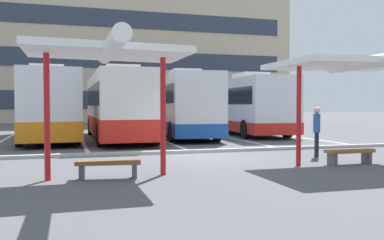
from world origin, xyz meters
TOP-DOWN VIEW (x-y plane):
  - ground_plane at (0.00, 0.00)m, footprint 160.00×160.00m
  - terminal_building at (0.03, 35.42)m, footprint 41.09×10.31m
  - coach_bus_0 at (-5.63, 9.34)m, footprint 3.42×11.15m
  - coach_bus_1 at (-2.05, 8.21)m, footprint 2.69×10.56m
  - coach_bus_2 at (1.74, 9.98)m, footprint 3.50×11.85m
  - coach_bus_3 at (5.88, 10.42)m, footprint 3.26×10.85m
  - lane_stripe_0 at (-7.67, 9.45)m, footprint 0.16×14.00m
  - lane_stripe_1 at (-3.84, 9.45)m, footprint 0.16×14.00m
  - lane_stripe_2 at (0.00, 9.45)m, footprint 0.16×14.00m
  - lane_stripe_3 at (3.84, 9.45)m, footprint 0.16×14.00m
  - lane_stripe_4 at (7.67, 9.45)m, footprint 0.16×14.00m
  - waiting_shelter_0 at (-3.61, -3.40)m, footprint 3.78×4.22m
  - bench_0 at (-3.61, -3.33)m, footprint 1.58×0.62m
  - waiting_shelter_1 at (3.54, -3.04)m, footprint 4.31×5.00m
  - bench_1 at (3.54, -2.90)m, footprint 1.57×0.49m
  - platform_kerb at (0.00, 1.29)m, footprint 44.00×0.24m
  - waiting_passenger_0 at (3.62, -1.05)m, footprint 0.46×0.53m

SIDE VIEW (x-z plane):
  - ground_plane at x=0.00m, z-range 0.00..0.00m
  - lane_stripe_0 at x=-7.67m, z-range 0.00..0.01m
  - lane_stripe_1 at x=-3.84m, z-range 0.00..0.01m
  - lane_stripe_2 at x=0.00m, z-range 0.00..0.01m
  - lane_stripe_3 at x=3.84m, z-range 0.00..0.01m
  - lane_stripe_4 at x=7.67m, z-range 0.00..0.01m
  - platform_kerb at x=0.00m, z-range 0.00..0.12m
  - bench_0 at x=-3.61m, z-range 0.11..0.56m
  - bench_1 at x=3.54m, z-range 0.11..0.56m
  - waiting_passenger_0 at x=3.62m, z-range 0.14..1.84m
  - coach_bus_1 at x=-2.05m, z-range -0.15..3.51m
  - coach_bus_0 at x=-5.63m, z-range -0.14..3.54m
  - coach_bus_3 at x=5.88m, z-range -0.11..3.55m
  - coach_bus_2 at x=1.74m, z-range -0.11..3.58m
  - waiting_shelter_1 at x=3.54m, z-range 1.35..4.50m
  - waiting_shelter_0 at x=-3.61m, z-range 1.36..4.57m
  - terminal_building at x=0.03m, z-range -1.36..22.50m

